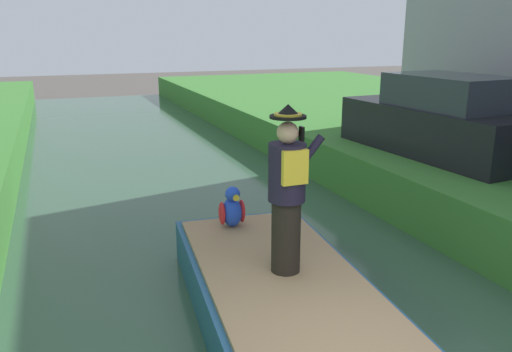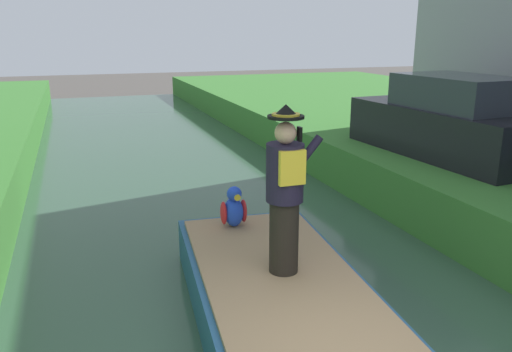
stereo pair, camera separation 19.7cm
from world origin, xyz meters
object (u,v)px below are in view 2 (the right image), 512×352
object	(u,v)px
parked_car_dark	(449,122)
parrot_plush	(234,209)
boat	(280,301)
person_pirate	(285,191)

from	to	relation	value
parked_car_dark	parrot_plush	bearing A→B (deg)	-162.05
boat	parrot_plush	distance (m)	1.68
boat	parrot_plush	world-z (taller)	parrot_plush
boat	person_pirate	bearing A→B (deg)	50.57
boat	parked_car_dark	size ratio (longest dim) A/B	1.06
parked_car_dark	boat	bearing A→B (deg)	-146.40
parrot_plush	person_pirate	bearing A→B (deg)	-85.41
boat	parked_car_dark	distance (m)	5.78
boat	parrot_plush	size ratio (longest dim) A/B	7.64
person_pirate	parrot_plush	size ratio (longest dim) A/B	3.25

